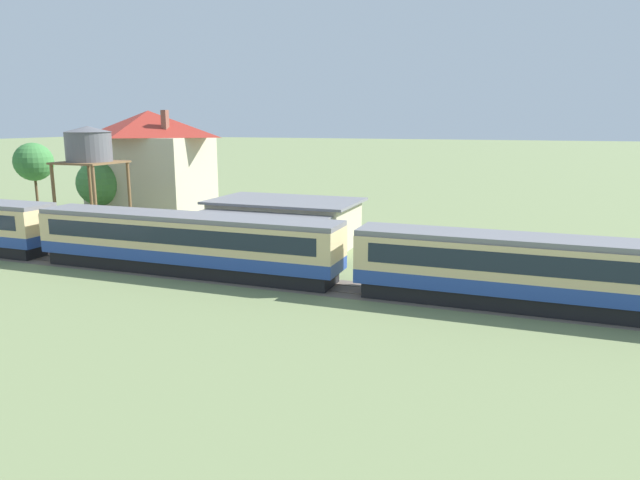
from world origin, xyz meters
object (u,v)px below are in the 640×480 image
Objects in this scene: station_building at (285,222)px; yard_tree_1 at (34,162)px; water_tower at (89,147)px; yard_tree_2 at (113,174)px; station_house_red_roof at (151,164)px; yard_tree_0 at (100,183)px; passenger_train at (354,254)px.

yard_tree_1 reaches higher than station_building.
water_tower reaches higher than yard_tree_2.
station_house_red_roof is 1.58× the size of yard_tree_1.
yard_tree_0 is at bearing 170.26° from station_building.
yard_tree_0 is at bearing -133.23° from station_house_red_roof.
yard_tree_1 is 1.24× the size of yard_tree_2.
yard_tree_1 is 11.94m from yard_tree_2.
station_building is at bearing -14.30° from yard_tree_1.
yard_tree_0 is at bearing 126.20° from water_tower.
station_building is 1.00× the size of station_house_red_roof.
yard_tree_0 is (-4.28, 5.85, -3.78)m from water_tower.
passenger_train is 7.66× the size of station_building.
station_house_red_roof reaches higher than yard_tree_2.
station_house_red_roof is 1.25× the size of water_tower.
yard_tree_0 is at bearing -64.85° from yard_tree_2.
station_house_red_roof is 5.72m from yard_tree_2.
station_house_red_roof reaches higher than yard_tree_1.
yard_tree_2 is (-23.54, 8.11, 2.41)m from station_building.
passenger_train is 7.63× the size of station_house_red_roof.
passenger_train is 14.65× the size of yard_tree_0.
station_house_red_roof is at bearing 95.10° from water_tower.
station_house_red_roof is at bearing 46.77° from yard_tree_0.
water_tower reaches higher than yard_tree_1.
yard_tree_2 is (-5.51, 0.78, -1.32)m from station_house_red_roof.
station_building is at bearing -19.01° from yard_tree_2.
water_tower is (-26.04, 7.95, 5.49)m from passenger_train.
yard_tree_2 reaches higher than passenger_train.
yard_tree_2 is at bearing 150.64° from passenger_train.
station_building is 1.57× the size of yard_tree_1.
yard_tree_2 reaches higher than station_building.
station_house_red_roof is 1.95× the size of yard_tree_2.
station_building is at bearing 131.20° from passenger_train.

